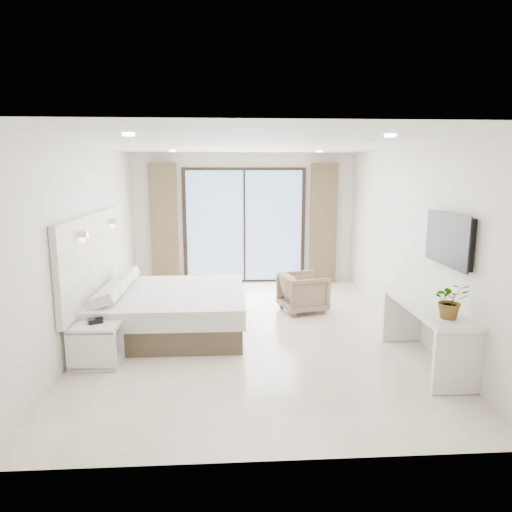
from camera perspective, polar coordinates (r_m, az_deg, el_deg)
The scene contains 8 objects.
ground at distance 6.86m, azimuth -0.47°, elevation -9.33°, with size 6.20×6.20×0.00m, color beige.
room_shell at distance 7.22m, azimuth -2.38°, elevation 4.56°, with size 4.62×6.22×2.72m.
bed at distance 6.89m, azimuth -10.83°, elevation -6.67°, with size 2.16×2.06×0.74m.
nightstand at distance 5.96m, azimuth -19.35°, elevation -10.40°, with size 0.58×0.48×0.51m.
phone at distance 5.91m, azimuth -19.45°, elevation -7.63°, with size 0.17×0.13×0.06m, color black.
console_desk at distance 5.92m, azimuth 20.56°, elevation -7.46°, with size 0.54×1.72×0.77m.
plant at distance 5.36m, azimuth 23.15°, elevation -5.55°, with size 0.36×0.40×0.31m, color #33662D.
armchair at distance 7.73m, azimuth 5.91°, elevation -4.32°, with size 0.69×0.65×0.71m, color #876F58.
Camera 1 is at (-0.34, -6.44, 2.33)m, focal length 32.00 mm.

